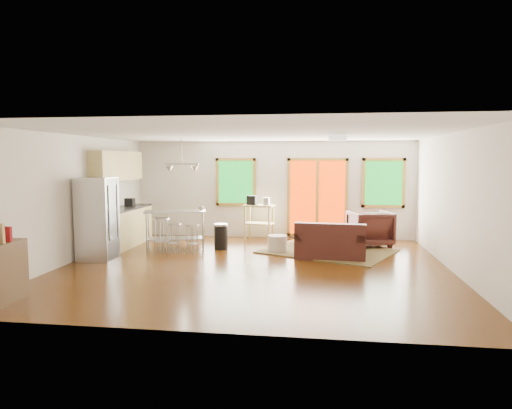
# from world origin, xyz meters

# --- Properties ---
(floor) EXTENTS (7.50, 7.00, 0.02)m
(floor) POSITION_xyz_m (0.00, 0.00, -0.01)
(floor) COLOR #321804
(floor) RESTS_ON ground
(ceiling) EXTENTS (7.50, 7.00, 0.02)m
(ceiling) POSITION_xyz_m (0.00, 0.00, 2.61)
(ceiling) COLOR silver
(ceiling) RESTS_ON ground
(back_wall) EXTENTS (7.50, 0.02, 2.60)m
(back_wall) POSITION_xyz_m (0.00, 3.51, 1.30)
(back_wall) COLOR beige
(back_wall) RESTS_ON ground
(left_wall) EXTENTS (0.02, 7.00, 2.60)m
(left_wall) POSITION_xyz_m (-3.76, 0.00, 1.30)
(left_wall) COLOR beige
(left_wall) RESTS_ON ground
(right_wall) EXTENTS (0.02, 7.00, 2.60)m
(right_wall) POSITION_xyz_m (3.76, 0.00, 1.30)
(right_wall) COLOR beige
(right_wall) RESTS_ON ground
(front_wall) EXTENTS (7.50, 0.02, 2.60)m
(front_wall) POSITION_xyz_m (0.00, -3.51, 1.30)
(front_wall) COLOR beige
(front_wall) RESTS_ON ground
(window_left) EXTENTS (1.10, 0.05, 1.30)m
(window_left) POSITION_xyz_m (-1.00, 3.46, 1.50)
(window_left) COLOR #0C5916
(window_left) RESTS_ON back_wall
(french_doors) EXTENTS (1.60, 0.05, 2.10)m
(french_doors) POSITION_xyz_m (1.20, 3.46, 1.10)
(french_doors) COLOR #B82800
(french_doors) RESTS_ON back_wall
(window_right) EXTENTS (1.10, 0.05, 1.30)m
(window_right) POSITION_xyz_m (2.90, 3.46, 1.50)
(window_right) COLOR #0C5916
(window_right) RESTS_ON back_wall
(rug) EXTENTS (3.35, 3.05, 0.03)m
(rug) POSITION_xyz_m (1.46, 1.70, 0.01)
(rug) COLOR #3A5832
(rug) RESTS_ON floor
(loveseat) EXTENTS (1.53, 0.96, 0.78)m
(loveseat) POSITION_xyz_m (1.51, 1.03, 0.31)
(loveseat) COLOR black
(loveseat) RESTS_ON floor
(coffee_table) EXTENTS (1.04, 0.73, 0.38)m
(coffee_table) POSITION_xyz_m (1.78, 1.77, 0.33)
(coffee_table) COLOR #32200C
(coffee_table) RESTS_ON floor
(armchair) EXTENTS (1.12, 1.08, 0.96)m
(armchair) POSITION_xyz_m (2.48, 2.51, 0.48)
(armchair) COLOR black
(armchair) RESTS_ON floor
(ottoman) EXTENTS (0.70, 0.70, 0.40)m
(ottoman) POSITION_xyz_m (0.98, 2.44, 0.20)
(ottoman) COLOR black
(ottoman) RESTS_ON floor
(pouf) EXTENTS (0.47, 0.47, 0.38)m
(pouf) POSITION_xyz_m (0.32, 1.52, 0.19)
(pouf) COLOR beige
(pouf) RESTS_ON floor
(vase) EXTENTS (0.19, 0.19, 0.28)m
(vase) POSITION_xyz_m (1.73, 1.65, 0.50)
(vase) COLOR silver
(vase) RESTS_ON coffee_table
(book) EXTENTS (0.24, 0.06, 0.32)m
(book) POSITION_xyz_m (2.04, 1.55, 0.56)
(book) COLOR maroon
(book) RESTS_ON coffee_table
(cabinets) EXTENTS (0.64, 2.24, 2.30)m
(cabinets) POSITION_xyz_m (-3.49, 1.70, 0.93)
(cabinets) COLOR tan
(cabinets) RESTS_ON floor
(refrigerator) EXTENTS (0.73, 0.70, 1.73)m
(refrigerator) POSITION_xyz_m (-3.34, 0.20, 0.87)
(refrigerator) COLOR #B7BABC
(refrigerator) RESTS_ON floor
(island) EXTENTS (1.52, 0.93, 0.90)m
(island) POSITION_xyz_m (-2.11, 1.60, 0.62)
(island) COLOR #B7BABC
(island) RESTS_ON floor
(cup) EXTENTS (0.16, 0.14, 0.13)m
(cup) POSITION_xyz_m (-1.40, 1.28, 1.02)
(cup) COLOR silver
(cup) RESTS_ON island
(bar_stool_a) EXTENTS (0.43, 0.43, 0.78)m
(bar_stool_a) POSITION_xyz_m (-2.31, 1.19, 0.58)
(bar_stool_a) COLOR #B7BABC
(bar_stool_a) RESTS_ON floor
(bar_stool_b) EXTENTS (0.32, 0.32, 0.67)m
(bar_stool_b) POSITION_xyz_m (-2.01, 1.17, 0.50)
(bar_stool_b) COLOR #B7BABC
(bar_stool_b) RESTS_ON floor
(bar_stool_c) EXTENTS (0.39, 0.39, 0.65)m
(bar_stool_c) POSITION_xyz_m (-1.59, 1.19, 0.48)
(bar_stool_c) COLOR #B7BABC
(bar_stool_c) RESTS_ON floor
(trash_can) EXTENTS (0.43, 0.43, 0.60)m
(trash_can) POSITION_xyz_m (-1.02, 1.65, 0.30)
(trash_can) COLOR black
(trash_can) RESTS_ON floor
(kitchen_cart) EXTENTS (0.83, 0.61, 1.17)m
(kitchen_cart) POSITION_xyz_m (-0.33, 3.04, 0.80)
(kitchen_cart) COLOR tan
(kitchen_cart) RESTS_ON floor
(ceiling_flush) EXTENTS (0.35, 0.35, 0.12)m
(ceiling_flush) POSITION_xyz_m (1.60, 0.60, 2.53)
(ceiling_flush) COLOR white
(ceiling_flush) RESTS_ON ceiling
(pendant_light) EXTENTS (0.80, 0.18, 0.79)m
(pendant_light) POSITION_xyz_m (-1.90, 1.50, 1.90)
(pendant_light) COLOR gray
(pendant_light) RESTS_ON ceiling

